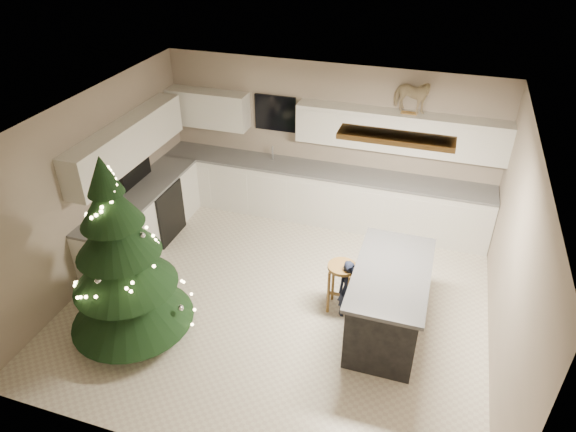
% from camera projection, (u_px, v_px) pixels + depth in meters
% --- Properties ---
extents(ground_plane, '(5.50, 5.50, 0.00)m').
position_uv_depth(ground_plane, '(280.00, 299.00, 7.13)').
color(ground_plane, beige).
extents(room_shell, '(5.52, 5.02, 2.61)m').
position_uv_depth(room_shell, '(281.00, 189.00, 6.19)').
color(room_shell, tan).
rests_on(room_shell, ground_plane).
extents(cabinetry, '(5.50, 3.20, 2.00)m').
position_uv_depth(cabinetry, '(259.00, 186.00, 8.28)').
color(cabinetry, silver).
rests_on(cabinetry, ground_plane).
extents(island, '(0.90, 1.70, 0.95)m').
position_uv_depth(island, '(388.00, 301.00, 6.38)').
color(island, black).
rests_on(island, ground_plane).
extents(bar_stool, '(0.38, 0.38, 0.72)m').
position_uv_depth(bar_stool, '(341.00, 276.00, 6.69)').
color(bar_stool, brown).
rests_on(bar_stool, ground_plane).
extents(christmas_tree, '(1.56, 1.51, 2.49)m').
position_uv_depth(christmas_tree, '(123.00, 268.00, 6.05)').
color(christmas_tree, '#3F2816').
rests_on(christmas_tree, ground_plane).
extents(toddler, '(0.37, 0.34, 0.84)m').
position_uv_depth(toddler, '(349.00, 289.00, 6.66)').
color(toddler, '#1B2339').
rests_on(toddler, ground_plane).
extents(rocking_horse, '(0.65, 0.44, 0.52)m').
position_uv_depth(rocking_horse, '(411.00, 96.00, 7.46)').
color(rocking_horse, brown).
rests_on(rocking_horse, cabinetry).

